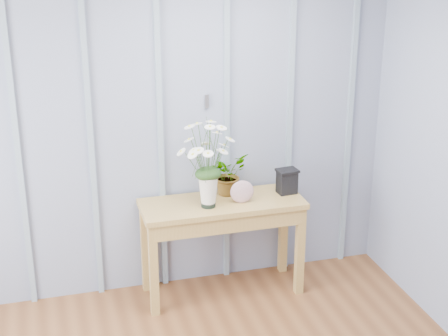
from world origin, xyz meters
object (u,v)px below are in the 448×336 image
object	(u,v)px
daisy_vase	(208,153)
felt_disc_vessel	(242,192)
carved_box	(287,181)
sideboard	(222,216)

from	to	relation	value
daisy_vase	felt_disc_vessel	size ratio (longest dim) A/B	3.75
carved_box	felt_disc_vessel	bearing A→B (deg)	-167.05
felt_disc_vessel	daisy_vase	bearing A→B (deg)	-172.79
sideboard	felt_disc_vessel	xyz separation A→B (m)	(0.13, -0.06, 0.20)
daisy_vase	felt_disc_vessel	xyz separation A→B (m)	(0.25, -0.00, -0.32)
sideboard	felt_disc_vessel	size ratio (longest dim) A/B	6.88
sideboard	daisy_vase	world-z (taller)	daisy_vase
sideboard	daisy_vase	distance (m)	0.54
sideboard	carved_box	bearing A→B (deg)	2.78
felt_disc_vessel	carved_box	distance (m)	0.39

